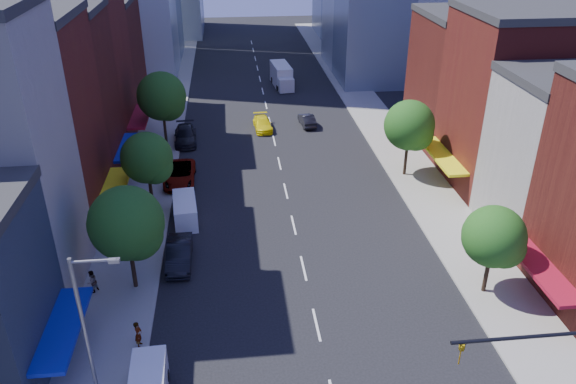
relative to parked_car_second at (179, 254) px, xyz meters
name	(u,v)px	position (x,y,z in m)	size (l,w,h in m)	color
sidewalk_left	(161,131)	(-3.77, 26.42, -0.73)	(5.00, 120.00, 0.15)	gray
sidewalk_right	(378,123)	(21.23, 26.42, -0.73)	(5.00, 120.00, 0.15)	gray
bldg_left_2	(9,131)	(-12.27, 6.92, 7.20)	(12.00, 9.00, 16.00)	maroon
bldg_left_3	(42,101)	(-12.27, 15.42, 6.70)	(12.00, 8.00, 15.00)	#4C1713
bldg_left_4	(64,65)	(-12.27, 23.92, 7.70)	(12.00, 9.00, 17.00)	maroon
bldg_left_5	(87,61)	(-12.27, 33.42, 5.70)	(12.00, 10.00, 13.00)	#4C1713
bldg_right_2	(525,103)	(29.73, 10.42, 6.70)	(12.00, 10.00, 15.00)	maroon
bldg_right_3	(477,81)	(29.73, 20.42, 5.70)	(12.00, 10.00, 13.00)	#4C1713
streetlight	(88,327)	(-3.07, -12.58, 4.47)	(2.25, 0.25, 9.00)	slate
tree_left_near	(129,226)	(-2.62, -2.66, 4.06)	(4.80, 4.80, 7.30)	black
tree_left_mid	(149,160)	(-2.62, 8.34, 3.72)	(4.20, 4.20, 6.65)	black
tree_left_far	(163,98)	(-2.62, 22.34, 4.40)	(5.00, 5.00, 7.75)	black
tree_right_near	(496,239)	(20.38, -5.66, 3.39)	(4.00, 4.00, 6.20)	black
tree_right_far	(411,127)	(20.38, 12.34, 4.06)	(4.60, 4.60, 7.20)	black
parked_car_second	(179,254)	(0.00, 0.00, 0.00)	(1.70, 4.87, 1.60)	black
parked_car_third	(180,174)	(-0.77, 13.20, 0.02)	(2.73, 5.93, 1.65)	#999999
parked_car_rear	(185,135)	(-0.77, 22.95, 0.01)	(2.27, 5.57, 1.62)	black
cargo_van_far	(185,211)	(0.12, 5.98, 0.14)	(2.22, 4.61, 1.90)	white
taxi	(263,124)	(7.73, 25.94, -0.13)	(1.89, 4.65, 1.35)	#FFED0D
traffic_car_oncoming	(307,120)	(12.91, 26.65, -0.13)	(1.42, 4.07, 1.34)	black
traffic_car_far	(284,76)	(12.15, 44.86, -0.11)	(1.63, 4.05, 1.38)	#999999
box_truck	(282,76)	(11.57, 42.54, 0.58)	(2.80, 7.44, 2.93)	silver
pedestrian_near	(138,334)	(-1.78, -8.42, 0.20)	(0.62, 0.41, 1.71)	#999999
pedestrian_far	(92,282)	(-5.46, -2.90, 0.15)	(0.78, 0.61, 1.61)	#999999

